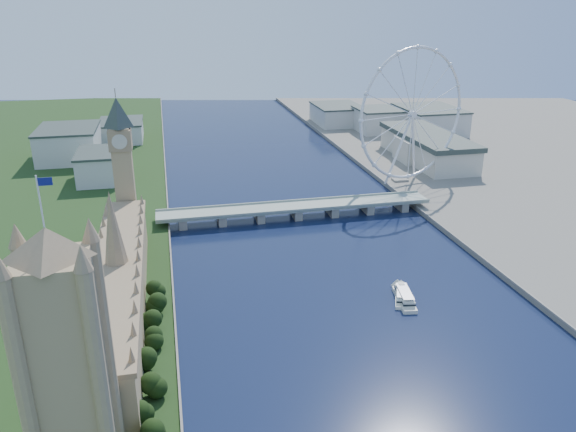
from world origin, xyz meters
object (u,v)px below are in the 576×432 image
object	(u,v)px
tour_boat_far	(401,299)
london_eye	(412,115)
tour_boat_near	(404,301)
victoria_tower	(66,355)

from	to	relation	value
tour_boat_far	london_eye	bearing A→B (deg)	87.86
tour_boat_near	tour_boat_far	distance (m)	2.90
london_eye	tour_boat_near	size ratio (longest dim) A/B	3.84
victoria_tower	tour_boat_far	distance (m)	199.98
tour_boat_near	london_eye	bearing A→B (deg)	75.66
victoria_tower	tour_boat_near	size ratio (longest dim) A/B	3.46
victoria_tower	tour_boat_near	xyz separation A→B (m)	(164.38, 98.14, -54.49)
victoria_tower	tour_boat_far	size ratio (longest dim) A/B	3.87
london_eye	tour_boat_near	world-z (taller)	london_eye
london_eye	victoria_tower	bearing A→B (deg)	-130.35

